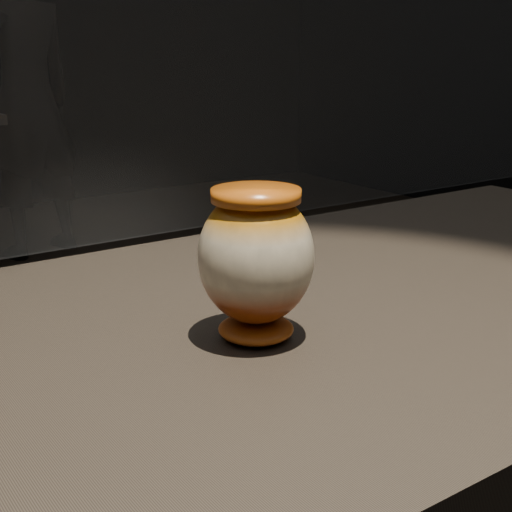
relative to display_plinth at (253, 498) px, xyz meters
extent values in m
cube|color=black|center=(0.00, 0.00, 0.24)|extent=(2.00, 0.80, 0.05)
ellipsoid|color=maroon|center=(-0.04, -0.06, 0.28)|extent=(0.10, 0.10, 0.03)
ellipsoid|color=beige|center=(-0.04, -0.06, 0.37)|extent=(0.15, 0.15, 0.16)
cylinder|color=#BC7411|center=(-0.04, -0.06, 0.44)|extent=(0.11, 0.11, 0.01)
imported|color=black|center=(0.85, 3.56, 0.29)|extent=(0.78, 0.63, 1.85)
camera|label=1|loc=(-0.48, -0.70, 0.60)|focal=50.00mm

